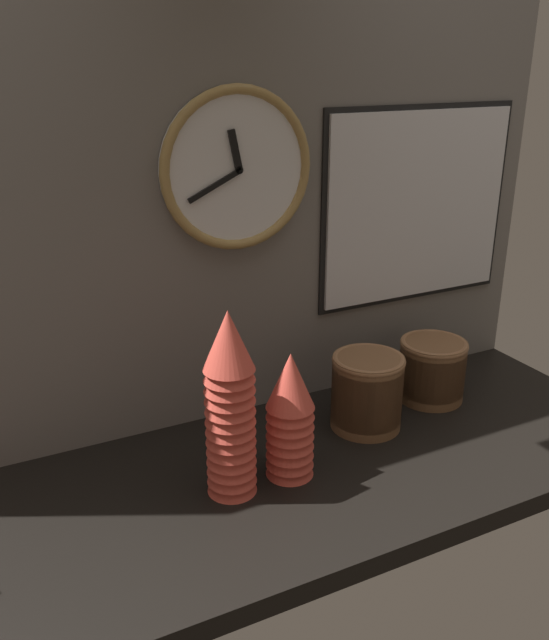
% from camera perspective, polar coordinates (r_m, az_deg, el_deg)
% --- Properties ---
extents(ground_plane, '(1.60, 0.56, 0.04)m').
position_cam_1_polar(ground_plane, '(1.32, -0.50, -13.52)').
color(ground_plane, black).
extents(wall_tiled_back, '(1.60, 0.03, 1.05)m').
position_cam_1_polar(wall_tiled_back, '(1.34, -5.68, 12.23)').
color(wall_tiled_back, slate).
rests_on(wall_tiled_back, ground_plane).
extents(cup_stack_center_right, '(0.09, 0.09, 0.25)m').
position_cam_1_polar(cup_stack_center_right, '(1.25, 1.33, -8.04)').
color(cup_stack_center_right, '#DB4C3D').
rests_on(cup_stack_center_right, ground_plane).
extents(cup_stack_center, '(0.09, 0.09, 0.35)m').
position_cam_1_polar(cup_stack_center, '(1.18, -3.77, -7.14)').
color(cup_stack_center, '#DB4C3D').
rests_on(cup_stack_center, ground_plane).
extents(bowl_stack_right, '(0.15, 0.15, 0.16)m').
position_cam_1_polar(bowl_stack_right, '(1.44, 7.80, -5.90)').
color(bowl_stack_right, brown).
rests_on(bowl_stack_right, ground_plane).
extents(bowl_stack_far_right, '(0.15, 0.15, 0.14)m').
position_cam_1_polar(bowl_stack_far_right, '(1.58, 13.11, -4.00)').
color(bowl_stack_far_right, brown).
rests_on(bowl_stack_far_right, ground_plane).
extents(wall_clock, '(0.31, 0.03, 0.31)m').
position_cam_1_polar(wall_clock, '(1.33, -3.16, 12.56)').
color(wall_clock, white).
extents(menu_board, '(0.50, 0.01, 0.44)m').
position_cam_1_polar(menu_board, '(1.59, 11.93, 9.36)').
color(menu_board, black).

